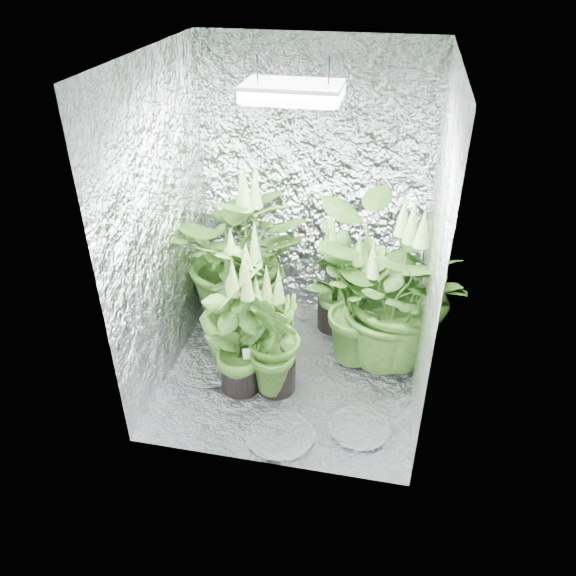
# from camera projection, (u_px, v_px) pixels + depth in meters

# --- Properties ---
(ground) EXTENTS (1.60, 1.60, 0.00)m
(ground) POSITION_uv_depth(u_px,v_px,m) (291.00, 370.00, 3.80)
(ground) COLOR silver
(ground) RESTS_ON ground
(walls) EXTENTS (1.62, 1.62, 2.00)m
(walls) POSITION_uv_depth(u_px,v_px,m) (292.00, 238.00, 3.26)
(walls) COLOR silver
(walls) RESTS_ON ground
(ceiling) EXTENTS (1.60, 1.60, 0.01)m
(ceiling) POSITION_uv_depth(u_px,v_px,m) (293.00, 55.00, 2.72)
(ceiling) COLOR silver
(ceiling) RESTS_ON walls
(grow_lamp) EXTENTS (0.50, 0.30, 0.22)m
(grow_lamp) POSITION_uv_depth(u_px,v_px,m) (293.00, 92.00, 2.82)
(grow_lamp) COLOR gray
(grow_lamp) RESTS_ON ceiling
(plant_a) EXTENTS (1.09, 1.09, 1.20)m
(plant_a) POSITION_uv_depth(u_px,v_px,m) (240.00, 254.00, 3.99)
(plant_a) COLOR black
(plant_a) RESTS_ON ground
(plant_b) EXTENTS (0.55, 0.55, 0.90)m
(plant_b) POSITION_uv_depth(u_px,v_px,m) (336.00, 280.00, 4.00)
(plant_b) COLOR black
(plant_b) RESTS_ON ground
(plant_c) EXTENTS (0.53, 0.53, 0.91)m
(plant_c) POSITION_uv_depth(u_px,v_px,m) (355.00, 307.00, 3.70)
(plant_c) COLOR black
(plant_c) RESTS_ON ground
(plant_d) EXTENTS (0.64, 0.64, 1.01)m
(plant_d) POSITION_uv_depth(u_px,v_px,m) (238.00, 307.00, 3.62)
(plant_d) COLOR black
(plant_d) RESTS_ON ground
(plant_e) EXTENTS (1.34, 1.34, 1.20)m
(plant_e) POSITION_uv_depth(u_px,v_px,m) (395.00, 292.00, 3.57)
(plant_e) COLOR black
(plant_e) RESTS_ON ground
(plant_f) EXTENTS (0.58, 0.58, 0.98)m
(plant_f) POSITION_uv_depth(u_px,v_px,m) (238.00, 331.00, 3.42)
(plant_f) COLOR black
(plant_f) RESTS_ON ground
(plant_g) EXTENTS (0.57, 0.57, 0.85)m
(plant_g) POSITION_uv_depth(u_px,v_px,m) (275.00, 341.00, 3.45)
(plant_g) COLOR black
(plant_g) RESTS_ON ground
(circulation_fan) EXTENTS (0.15, 0.28, 0.32)m
(circulation_fan) POSITION_uv_depth(u_px,v_px,m) (387.00, 352.00, 3.74)
(circulation_fan) COLOR black
(circulation_fan) RESTS_ON ground
(plant_label) EXTENTS (0.05, 0.03, 0.07)m
(plant_label) POSITION_uv_depth(u_px,v_px,m) (247.00, 354.00, 3.47)
(plant_label) COLOR white
(plant_label) RESTS_ON plant_f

